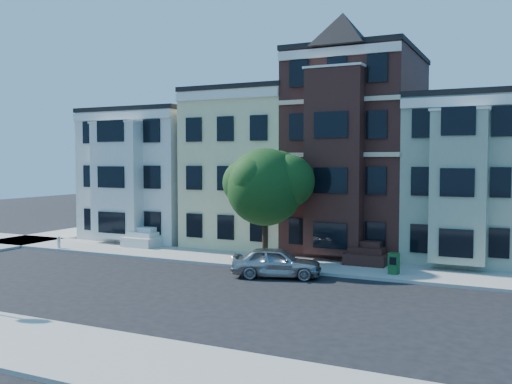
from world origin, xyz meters
The scene contains 11 objects.
ground centered at (0.00, 0.00, 0.00)m, with size 120.00×120.00×0.00m, color black.
far_sidewalk centered at (0.00, 8.00, 0.07)m, with size 60.00×4.00×0.15m, color #9E9B93.
near_sidewalk centered at (0.00, -8.00, 0.07)m, with size 60.00×4.00×0.15m, color #9E9B93.
house_white centered at (-15.00, 14.50, 4.50)m, with size 8.00×9.00×9.00m, color silver.
house_yellow centered at (-7.00, 14.50, 5.00)m, with size 7.00×9.00×10.00m, color beige.
house_brown centered at (0.00, 14.50, 6.00)m, with size 7.00×9.00×12.00m, color #391A15.
house_green centered at (6.50, 14.50, 4.50)m, with size 6.00×9.00×9.00m, color #94A28A.
street_tree centered at (-3.06, 7.19, 3.98)m, with size 6.58×6.58×7.65m, color #1D4D19, non-canonical shape.
parked_car centered at (-1.29, 4.68, 0.74)m, with size 1.75×4.35×1.48m, color #9C9FA3.
newspaper_box centered at (3.84, 7.21, 0.67)m, with size 0.47×0.42×1.04m, color #1B5526.
fire_hydrant centered at (-17.00, 6.30, 0.45)m, with size 0.21×0.21×0.60m, color silver.
Camera 1 is at (9.71, -20.47, 5.68)m, focal length 40.00 mm.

